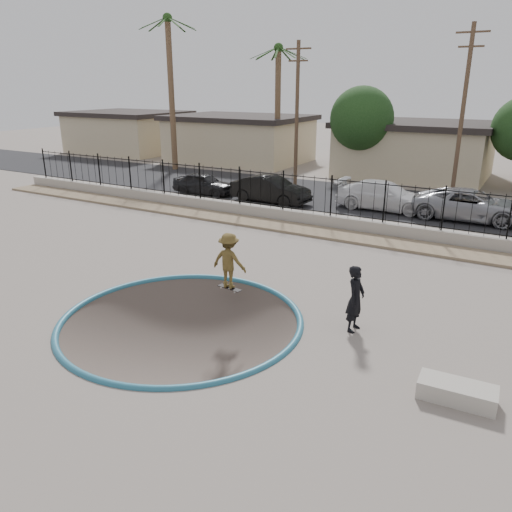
{
  "coord_description": "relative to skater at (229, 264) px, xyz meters",
  "views": [
    {
      "loc": [
        8.32,
        -11.16,
        6.46
      ],
      "look_at": [
        0.75,
        2.0,
        1.2
      ],
      "focal_mm": 35.0,
      "sensor_mm": 36.0,
      "label": 1
    }
  ],
  "objects": [
    {
      "name": "street_tree_left",
      "position": [
        -2.97,
        21.4,
        3.26
      ],
      "size": [
        4.32,
        4.32,
        6.36
      ],
      "color": "#473323",
      "rests_on": "ground"
    },
    {
      "name": "skateboard",
      "position": [
        0.0,
        -0.0,
        -0.86
      ],
      "size": [
        0.93,
        0.37,
        0.08
      ],
      "rotation": [
        0.0,
        0.0,
        -0.16
      ],
      "color": "black",
      "rests_on": "ground"
    },
    {
      "name": "house_west_far",
      "position": [
        -27.97,
        24.9,
        1.05
      ],
      "size": [
        10.6,
        8.6,
        3.9
      ],
      "color": "#C0AE89",
      "rests_on": "ground"
    },
    {
      "name": "utility_pole_left",
      "position": [
        -5.97,
        17.4,
        3.78
      ],
      "size": [
        1.7,
        0.24,
        9.0
      ],
      "color": "#473323",
      "rests_on": "ground"
    },
    {
      "name": "street",
      "position": [
        0.03,
        15.4,
        -0.91
      ],
      "size": [
        90.0,
        8.0,
        0.04
      ],
      "primitive_type": "cube",
      "color": "black",
      "rests_on": "ground"
    },
    {
      "name": "car_b",
      "position": [
        -4.83,
        11.8,
        -0.13
      ],
      "size": [
        4.67,
        1.83,
        1.51
      ],
      "primitive_type": "imported",
      "rotation": [
        0.0,
        0.0,
        1.52
      ],
      "color": "black",
      "rests_on": "street"
    },
    {
      "name": "car_c",
      "position": [
        1.23,
        13.4,
        -0.14
      ],
      "size": [
        5.19,
        2.16,
        1.5
      ],
      "primitive_type": "imported",
      "rotation": [
        0.0,
        0.0,
        1.56
      ],
      "color": "white",
      "rests_on": "street"
    },
    {
      "name": "retaining_wall",
      "position": [
        0.03,
        8.7,
        -0.62
      ],
      "size": [
        42.0,
        0.45,
        0.6
      ],
      "primitive_type": "cube",
      "color": "#9D968A",
      "rests_on": "ground"
    },
    {
      "name": "house_west",
      "position": [
        -14.97,
        24.9,
        1.05
      ],
      "size": [
        11.6,
        8.6,
        3.9
      ],
      "color": "#C0AE89",
      "rests_on": "ground"
    },
    {
      "name": "skater",
      "position": [
        0.0,
        0.0,
        0.0
      ],
      "size": [
        1.22,
        0.74,
        1.85
      ],
      "primitive_type": "imported",
      "rotation": [
        0.0,
        0.0,
        3.18
      ],
      "color": "olive",
      "rests_on": "ground"
    },
    {
      "name": "rock_strip",
      "position": [
        0.03,
        7.6,
        -0.87
      ],
      "size": [
        42.0,
        1.6,
        0.11
      ],
      "primitive_type": "cube",
      "color": "#8D785C",
      "rests_on": "ground"
    },
    {
      "name": "car_d",
      "position": [
        5.54,
        13.37,
        -0.13
      ],
      "size": [
        5.47,
        2.58,
        1.51
      ],
      "primitive_type": "imported",
      "rotation": [
        0.0,
        0.0,
        1.58
      ],
      "color": "#919298",
      "rests_on": "street"
    },
    {
      "name": "palm_mid",
      "position": [
        -9.97,
        22.4,
        5.76
      ],
      "size": [
        2.3,
        2.3,
        9.3
      ],
      "color": "brown",
      "rests_on": "ground"
    },
    {
      "name": "bowl_pit",
      "position": [
        0.03,
        -2.6,
        -0.92
      ],
      "size": [
        6.84,
        6.84,
        1.8
      ],
      "primitive_type": null,
      "color": "#453C35",
      "rests_on": "ground"
    },
    {
      "name": "coping_ring",
      "position": [
        0.03,
        -2.6,
        -0.92
      ],
      "size": [
        7.04,
        7.04,
        0.2
      ],
      "primitive_type": "torus",
      "color": "#25637B",
      "rests_on": "ground"
    },
    {
      "name": "house_center",
      "position": [
        0.03,
        24.9,
        1.05
      ],
      "size": [
        10.6,
        8.6,
        3.9
      ],
      "color": "#C0AE89",
      "rests_on": "ground"
    },
    {
      "name": "ground",
      "position": [
        0.03,
        10.4,
        -2.02
      ],
      "size": [
        120.0,
        120.0,
        2.2
      ],
      "primitive_type": "cube",
      "color": "slate",
      "rests_on": "ground"
    },
    {
      "name": "palm_left",
      "position": [
        -16.97,
        18.4,
        7.03
      ],
      "size": [
        2.3,
        2.3,
        11.3
      ],
      "color": "brown",
      "rests_on": "ground"
    },
    {
      "name": "car_a",
      "position": [
        -9.46,
        11.8,
        -0.24
      ],
      "size": [
        3.96,
        1.89,
        1.31
      ],
      "primitive_type": "imported",
      "rotation": [
        0.0,
        0.0,
        1.66
      ],
      "color": "black",
      "rests_on": "street"
    },
    {
      "name": "videographer",
      "position": [
        4.51,
        -0.67,
        0.01
      ],
      "size": [
        0.48,
        0.71,
        1.87
      ],
      "primitive_type": "imported",
      "rotation": [
        0.0,
        0.0,
        1.52
      ],
      "color": "black",
      "rests_on": "ground"
    },
    {
      "name": "fence",
      "position": [
        0.03,
        8.7,
        0.58
      ],
      "size": [
        40.0,
        0.04,
        1.8
      ],
      "color": "black",
      "rests_on": "retaining_wall"
    },
    {
      "name": "utility_pole_mid",
      "position": [
        4.03,
        17.4,
        4.03
      ],
      "size": [
        1.7,
        0.24,
        9.5
      ],
      "color": "#473323",
      "rests_on": "ground"
    },
    {
      "name": "concrete_ledge",
      "position": [
        7.53,
        -2.69,
        -0.72
      ],
      "size": [
        1.63,
        0.77,
        0.4
      ],
      "primitive_type": "cube",
      "rotation": [
        0.0,
        0.0,
        0.05
      ],
      "color": "#ACA598",
      "rests_on": "ground"
    }
  ]
}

